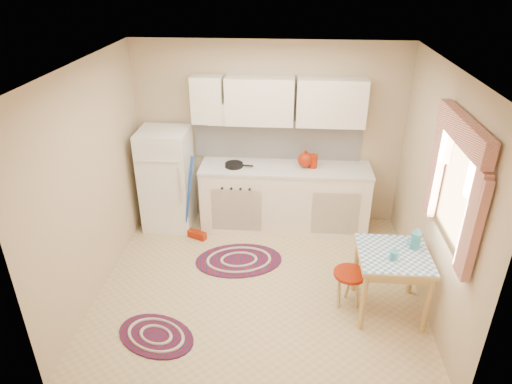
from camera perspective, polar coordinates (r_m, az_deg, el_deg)
room_shell at (r=4.83m, az=2.58°, el=5.45°), size 3.64×3.60×2.52m
fridge at (r=6.33m, az=-11.07°, el=1.57°), size 0.65×0.60×1.40m
broom at (r=5.97m, az=-7.68°, el=-0.86°), size 0.30×0.23×1.20m
base_cabinets at (r=6.28m, az=3.57°, el=-0.83°), size 2.25×0.60×0.88m
countertop at (r=6.08m, az=3.69°, el=3.00°), size 2.27×0.62×0.04m
frying_pan at (r=6.05m, az=-2.77°, el=3.40°), size 0.26×0.26×0.05m
red_kettle at (r=6.03m, az=6.17°, el=4.05°), size 0.26×0.24×0.22m
red_canister at (r=6.04m, az=7.19°, el=3.74°), size 0.13×0.13×0.16m
table at (r=5.06m, az=16.35°, el=-10.80°), size 0.72×0.72×0.72m
stool at (r=5.12m, az=11.48°, el=-11.70°), size 0.41×0.41×0.42m
coffee_pot at (r=4.94m, az=19.38°, el=-5.47°), size 0.16×0.15×0.25m
mug at (r=4.74m, az=16.87°, el=-7.61°), size 0.11×0.11×0.10m
rug_center at (r=5.79m, az=-2.15°, el=-8.51°), size 1.20×0.91×0.02m
rug_left at (r=4.90m, az=-12.39°, el=-17.13°), size 0.98×0.84×0.02m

